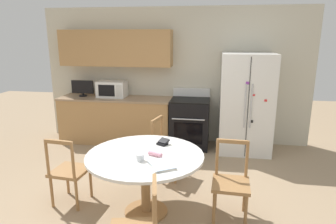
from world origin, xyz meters
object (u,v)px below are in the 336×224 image
object	(u,v)px
wallet	(163,142)
countertop_tv	(83,88)
dining_chair_right	(231,183)
refrigerator	(246,104)
microwave	(112,89)
candle_glass	(140,158)
oven_range	(190,123)
dining_chair_left	(69,171)
dining_chair_far	(167,149)

from	to	relation	value
wallet	countertop_tv	bearing A→B (deg)	134.20
dining_chair_right	refrigerator	bearing A→B (deg)	-96.25
microwave	candle_glass	xyz separation A→B (m)	(1.22, -2.59, -0.27)
microwave	oven_range	bearing A→B (deg)	-3.11
oven_range	candle_glass	xyz separation A→B (m)	(-0.32, -2.50, 0.32)
dining_chair_left	wallet	size ratio (longest dim) A/B	5.35
dining_chair_far	candle_glass	xyz separation A→B (m)	(-0.10, -1.17, 0.35)
microwave	candle_glass	distance (m)	2.87
dining_chair_right	oven_range	bearing A→B (deg)	-70.88
wallet	dining_chair_left	bearing A→B (deg)	-165.69
oven_range	dining_chair_left	bearing A→B (deg)	-119.90
countertop_tv	dining_chair_right	distance (m)	3.70
microwave	dining_chair_left	distance (m)	2.44
countertop_tv	dining_chair_left	world-z (taller)	countertop_tv
microwave	countertop_tv	size ratio (longest dim) A/B	1.26
microwave	dining_chair_right	size ratio (longest dim) A/B	0.61
oven_range	countertop_tv	world-z (taller)	countertop_tv
oven_range	dining_chair_far	xyz separation A→B (m)	(-0.22, -1.33, -0.03)
countertop_tv	dining_chair_right	size ratio (longest dim) A/B	0.49
oven_range	dining_chair_far	world-z (taller)	oven_range
wallet	dining_chair_far	bearing A→B (deg)	95.08
dining_chair_right	candle_glass	bearing A→B (deg)	16.94
microwave	countertop_tv	world-z (taller)	countertop_tv
countertop_tv	dining_chair_far	distance (m)	2.46
oven_range	refrigerator	bearing A→B (deg)	-3.52
microwave	dining_chair_left	size ratio (longest dim) A/B	0.61
oven_range	countertop_tv	distance (m)	2.23
oven_range	wallet	size ratio (longest dim) A/B	6.40
oven_range	wallet	bearing A→B (deg)	-94.72
refrigerator	candle_glass	xyz separation A→B (m)	(-1.33, -2.44, -0.10)
dining_chair_right	wallet	distance (m)	0.95
candle_glass	wallet	world-z (taller)	candle_glass
dining_chair_left	candle_glass	xyz separation A→B (m)	(0.98, -0.24, 0.35)
dining_chair_right	candle_glass	distance (m)	1.09
refrigerator	oven_range	distance (m)	1.09
refrigerator	dining_chair_far	distance (m)	1.82
dining_chair_right	dining_chair_far	world-z (taller)	same
microwave	wallet	xyz separation A→B (m)	(1.38, -2.06, -0.28)
dining_chair_right	wallet	xyz separation A→B (m)	(-0.84, 0.27, 0.34)
dining_chair_far	dining_chair_left	distance (m)	1.43
microwave	wallet	bearing A→B (deg)	-56.16
microwave	dining_chair_right	xyz separation A→B (m)	(2.22, -2.33, -0.62)
dining_chair_far	dining_chair_left	world-z (taller)	same
dining_chair_right	dining_chair_left	distance (m)	1.98
countertop_tv	dining_chair_right	world-z (taller)	countertop_tv
dining_chair_left	countertop_tv	bearing A→B (deg)	115.26
dining_chair_far	candle_glass	size ratio (longest dim) A/B	9.96
dining_chair_far	candle_glass	bearing A→B (deg)	8.04
countertop_tv	wallet	world-z (taller)	countertop_tv
dining_chair_right	dining_chair_far	distance (m)	1.28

